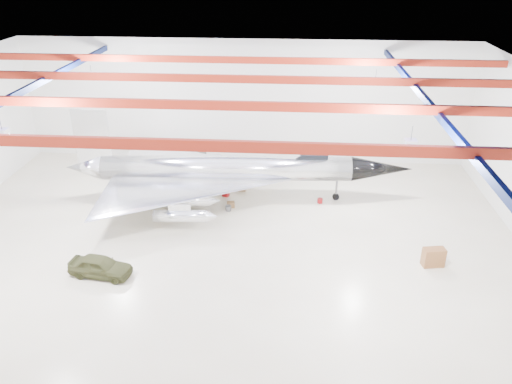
{
  "coord_description": "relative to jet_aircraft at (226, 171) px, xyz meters",
  "views": [
    {
      "loc": [
        4.42,
        -28.6,
        17.91
      ],
      "look_at": [
        2.08,
        2.0,
        2.88
      ],
      "focal_mm": 35.0,
      "sensor_mm": 36.0,
      "label": 1
    }
  ],
  "objects": [
    {
      "name": "spares_box",
      "position": [
        0.78,
        1.75,
        -2.21
      ],
      "size": [
        0.54,
        0.54,
        0.38
      ],
      "primitive_type": "cylinder",
      "rotation": [
        0.0,
        0.0,
        0.32
      ],
      "color": "#59595B",
      "rests_on": "floor"
    },
    {
      "name": "floor",
      "position": [
        0.61,
        -6.41,
        -2.4
      ],
      "size": [
        40.0,
        40.0,
        0.0
      ],
      "primitive_type": "plane",
      "color": "#C0B499",
      "rests_on": "ground"
    },
    {
      "name": "desk",
      "position": [
        14.07,
        -8.16,
        -1.79
      ],
      "size": [
        1.43,
        0.89,
        1.22
      ],
      "primitive_type": "cube",
      "rotation": [
        0.0,
        0.0,
        0.17
      ],
      "color": "brown",
      "rests_on": "floor"
    },
    {
      "name": "ceiling",
      "position": [
        0.61,
        -6.41,
        8.6
      ],
      "size": [
        40.0,
        40.0,
        0.0
      ],
      "primitive_type": "plane",
      "rotation": [
        3.14,
        0.0,
        0.0
      ],
      "color": "#0A0F38",
      "rests_on": "wall_back"
    },
    {
      "name": "jet_aircraft",
      "position": [
        0.0,
        0.0,
        0.0
      ],
      "size": [
        26.83,
        16.23,
        7.31
      ],
      "rotation": [
        0.0,
        0.0,
        0.06
      ],
      "color": "silver",
      "rests_on": "floor"
    },
    {
      "name": "crate_small",
      "position": [
        -5.76,
        0.77,
        -2.25
      ],
      "size": [
        0.49,
        0.43,
        0.29
      ],
      "primitive_type": "cube",
      "rotation": [
        0.0,
        0.0,
        -0.29
      ],
      "color": "#59595B",
      "rests_on": "floor"
    },
    {
      "name": "tool_chest",
      "position": [
        7.37,
        -0.09,
        -2.21
      ],
      "size": [
        0.55,
        0.55,
        0.37
      ],
      "primitive_type": "cylinder",
      "rotation": [
        0.0,
        0.0,
        0.43
      ],
      "color": "maroon",
      "rests_on": "floor"
    },
    {
      "name": "jeep",
      "position": [
        -6.26,
        -10.75,
        -1.74
      ],
      "size": [
        4.01,
        2.06,
        1.31
      ],
      "primitive_type": "imported",
      "rotation": [
        0.0,
        0.0,
        1.43
      ],
      "color": "#393B1D",
      "rests_on": "floor"
    },
    {
      "name": "wall_back",
      "position": [
        0.61,
        8.59,
        3.1
      ],
      "size": [
        40.0,
        0.0,
        40.0
      ],
      "primitive_type": "plane",
      "rotation": [
        1.57,
        0.0,
        0.0
      ],
      "color": "silver",
      "rests_on": "floor"
    },
    {
      "name": "ceiling_structure",
      "position": [
        0.61,
        -6.41,
        7.93
      ],
      "size": [
        39.5,
        29.5,
        1.08
      ],
      "color": "maroon",
      "rests_on": "ceiling"
    },
    {
      "name": "oil_barrel",
      "position": [
        0.51,
        -1.28,
        -2.19
      ],
      "size": [
        0.66,
        0.56,
        0.41
      ],
      "primitive_type": "cube",
      "rotation": [
        0.0,
        0.0,
        0.18
      ],
      "color": "olive",
      "rests_on": "floor"
    },
    {
      "name": "parts_bin",
      "position": [
        1.06,
        1.7,
        -2.19
      ],
      "size": [
        0.63,
        0.52,
        0.42
      ],
      "primitive_type": "cube",
      "rotation": [
        0.0,
        0.0,
        0.06
      ],
      "color": "olive",
      "rests_on": "floor"
    },
    {
      "name": "toolbox_red",
      "position": [
        -0.12,
        0.54,
        -2.22
      ],
      "size": [
        0.61,
        0.55,
        0.35
      ],
      "primitive_type": "cube",
      "rotation": [
        0.0,
        0.0,
        -0.34
      ],
      "color": "maroon",
      "rests_on": "floor"
    },
    {
      "name": "engine_drum",
      "position": [
        0.4,
        -1.89,
        -2.2
      ],
      "size": [
        0.47,
        0.47,
        0.4
      ],
      "primitive_type": "cylinder",
      "rotation": [
        0.0,
        0.0,
        -0.07
      ],
      "color": "#59595B",
      "rests_on": "floor"
    }
  ]
}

